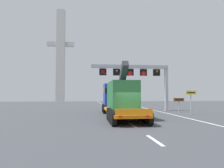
# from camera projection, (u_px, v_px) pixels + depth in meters

# --- Properties ---
(ground) EXTENTS (112.00, 112.00, 0.00)m
(ground) POSITION_uv_depth(u_px,v_px,m) (133.00, 124.00, 16.83)
(ground) COLOR #424449
(lane_markings) EXTENTS (0.20, 63.01, 0.01)m
(lane_markings) POSITION_uv_depth(u_px,v_px,m) (105.00, 107.00, 40.83)
(lane_markings) COLOR silver
(lane_markings) RESTS_ON ground
(edge_line_right) EXTENTS (0.20, 63.00, 0.01)m
(edge_line_right) POSITION_uv_depth(u_px,v_px,m) (159.00, 111.00, 29.44)
(edge_line_right) COLOR silver
(edge_line_right) RESTS_ON ground
(overhead_lane_gantry) EXTENTS (11.05, 0.90, 6.74)m
(overhead_lane_gantry) POSITION_uv_depth(u_px,v_px,m) (139.00, 74.00, 29.86)
(overhead_lane_gantry) COLOR #9EA0A5
(overhead_lane_gantry) RESTS_ON ground
(heavy_haul_truck_orange) EXTENTS (3.09, 14.08, 5.30)m
(heavy_haul_truck_orange) POSITION_uv_depth(u_px,v_px,m) (118.00, 98.00, 23.15)
(heavy_haul_truck_orange) COLOR orange
(heavy_haul_truck_orange) RESTS_ON ground
(exit_sign_yellow) EXTENTS (1.31, 0.15, 2.78)m
(exit_sign_yellow) POSITION_uv_depth(u_px,v_px,m) (191.00, 97.00, 24.91)
(exit_sign_yellow) COLOR #9EA0A5
(exit_sign_yellow) RESTS_ON ground
(tourist_info_sign_brown) EXTENTS (1.44, 0.15, 1.87)m
(tourist_info_sign_brown) POSITION_uv_depth(u_px,v_px,m) (179.00, 101.00, 27.99)
(tourist_info_sign_brown) COLOR #9EA0A5
(tourist_info_sign_brown) RESTS_ON ground
(bridge_pylon_distant) EXTENTS (9.00, 2.00, 31.38)m
(bridge_pylon_distant) POSITION_uv_depth(u_px,v_px,m) (61.00, 54.00, 72.93)
(bridge_pylon_distant) COLOR #B7B7B2
(bridge_pylon_distant) RESTS_ON ground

